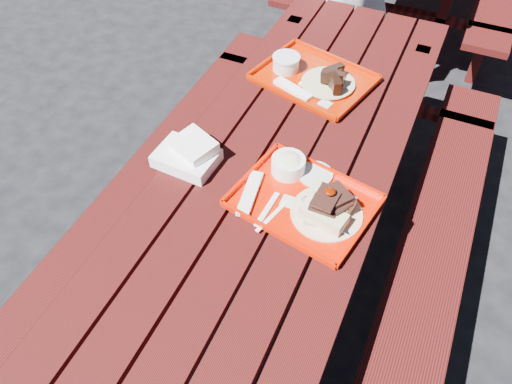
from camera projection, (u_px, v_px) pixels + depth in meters
ground at (270, 289)px, 2.24m from camera, size 60.00×60.00×0.00m
picnic_table_near at (273, 211)px, 1.81m from camera, size 1.41×2.40×0.75m
near_tray at (307, 193)px, 1.58m from camera, size 0.48×0.40×0.13m
far_tray at (311, 77)px, 2.00m from camera, size 0.51×0.44×0.07m
white_cloth at (189, 154)px, 1.69m from camera, size 0.21×0.19×0.08m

